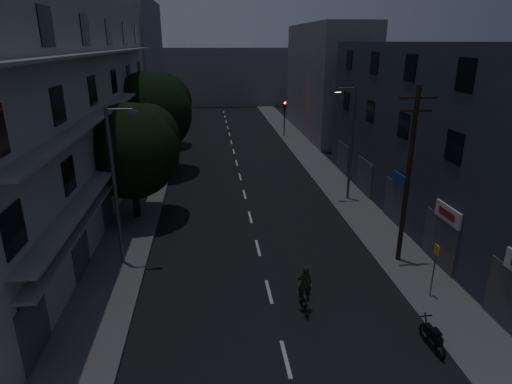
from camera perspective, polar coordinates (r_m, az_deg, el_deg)
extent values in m
plane|color=black|center=(37.32, -2.19, 2.26)|extent=(160.00, 160.00, 0.00)
cube|color=#565659|center=(37.55, -13.69, 1.94)|extent=(3.00, 90.00, 0.15)
cube|color=#565659|center=(38.53, 9.01, 2.71)|extent=(3.00, 90.00, 0.15)
cube|color=beige|center=(16.89, 4.00, -21.29)|extent=(0.15, 2.00, 0.01)
cube|color=beige|center=(20.46, 1.74, -13.12)|extent=(0.15, 2.00, 0.01)
cube|color=beige|center=(24.34, 0.26, -7.45)|extent=(0.15, 2.00, 0.01)
cube|color=beige|center=(28.40, -0.78, -3.36)|extent=(0.15, 2.00, 0.01)
cube|color=beige|center=(32.58, -1.54, -0.31)|extent=(0.15, 2.00, 0.01)
cube|color=beige|center=(36.84, -2.14, 2.04)|extent=(0.15, 2.00, 0.01)
cube|color=beige|center=(41.14, -2.61, 3.91)|extent=(0.15, 2.00, 0.01)
cube|color=beige|center=(45.49, -2.99, 5.41)|extent=(0.15, 2.00, 0.01)
cube|color=beige|center=(49.86, -3.30, 6.66)|extent=(0.15, 2.00, 0.01)
cube|color=beige|center=(54.25, -3.57, 7.70)|extent=(0.15, 2.00, 0.01)
cube|color=beige|center=(58.66, -3.80, 8.59)|extent=(0.15, 2.00, 0.01)
cube|color=beige|center=(63.08, -4.00, 9.35)|extent=(0.15, 2.00, 0.01)
cube|color=beige|center=(67.52, -4.17, 10.01)|extent=(0.15, 2.00, 0.01)
cube|color=beige|center=(71.96, -4.32, 10.59)|extent=(0.15, 2.00, 0.01)
cube|color=#A5A6A1|center=(30.37, -24.89, 10.09)|extent=(6.00, 36.00, 14.00)
cube|color=black|center=(17.53, -27.82, -14.03)|extent=(0.06, 1.60, 1.60)
cube|color=black|center=(22.50, -22.58, -5.78)|extent=(0.06, 1.60, 1.60)
cube|color=black|center=(27.87, -19.39, -0.57)|extent=(0.06, 1.60, 1.60)
cube|color=black|center=(33.46, -17.26, 2.93)|extent=(0.06, 1.60, 1.60)
cube|color=black|center=(39.17, -15.73, 5.41)|extent=(0.06, 1.60, 1.60)
cube|color=black|center=(44.96, -14.59, 7.26)|extent=(0.06, 1.60, 1.60)
cube|color=black|center=(16.12, -29.59, -4.39)|extent=(0.06, 1.60, 1.60)
cube|color=black|center=(21.42, -23.68, 2.02)|extent=(0.06, 1.60, 1.60)
cube|color=black|center=(27.01, -20.15, 5.82)|extent=(0.06, 1.60, 1.60)
cube|color=black|center=(32.75, -17.82, 8.30)|extent=(0.06, 1.60, 1.60)
cube|color=black|center=(38.56, -16.17, 10.02)|extent=(0.06, 1.60, 1.60)
cube|color=black|center=(44.43, -14.94, 11.29)|extent=(0.06, 1.60, 1.60)
cube|color=black|center=(20.78, -24.88, 10.46)|extent=(0.06, 1.60, 1.60)
cube|color=black|center=(26.50, -20.96, 12.54)|extent=(0.06, 1.60, 1.60)
cube|color=black|center=(32.33, -18.41, 13.86)|extent=(0.06, 1.60, 1.60)
cube|color=black|center=(38.21, -16.63, 14.75)|extent=(0.06, 1.60, 1.60)
cube|color=black|center=(44.12, -15.31, 15.40)|extent=(0.06, 1.60, 1.60)
cube|color=black|center=(20.62, -26.20, 19.22)|extent=(0.06, 1.60, 1.60)
cube|color=black|center=(26.38, -21.84, 19.43)|extent=(0.06, 1.60, 1.60)
cube|color=black|center=(32.23, -19.05, 19.50)|extent=(0.06, 1.60, 1.60)
cube|color=black|center=(38.12, -17.11, 19.53)|extent=(0.06, 1.60, 1.60)
cube|color=black|center=(44.05, -15.70, 19.54)|extent=(0.06, 1.60, 1.60)
cube|color=gray|center=(30.02, -17.73, 5.00)|extent=(1.00, 32.40, 0.12)
cube|color=gray|center=(29.44, -18.37, 11.04)|extent=(1.00, 32.40, 0.12)
cube|color=gray|center=(29.20, -19.06, 17.24)|extent=(1.00, 32.40, 0.12)
cube|color=gray|center=(30.26, -17.74, 3.35)|extent=(0.80, 32.40, 0.12)
cube|color=#424247|center=(17.85, -27.48, -15.66)|extent=(0.06, 2.40, 2.40)
cube|color=#424247|center=(22.74, -22.36, -7.15)|extent=(0.06, 2.40, 2.40)
cube|color=#424247|center=(28.07, -19.24, -1.72)|extent=(0.06, 2.40, 2.40)
cube|color=#424247|center=(33.63, -17.14, 1.95)|extent=(0.06, 2.40, 2.40)
cube|color=#424247|center=(39.31, -15.64, 4.56)|extent=(0.06, 2.40, 2.40)
cube|color=#424247|center=(45.08, -14.51, 6.51)|extent=(0.06, 2.40, 2.40)
cube|color=#2E323E|center=(29.05, 23.95, 6.84)|extent=(6.00, 28.00, 11.00)
cube|color=black|center=(22.33, 24.92, 5.44)|extent=(0.06, 1.40, 1.50)
cube|color=black|center=(27.07, 19.09, 8.36)|extent=(0.06, 1.40, 1.50)
cube|color=black|center=(32.06, 14.99, 10.34)|extent=(0.06, 1.40, 1.50)
cube|color=black|center=(37.19, 11.97, 11.76)|extent=(0.06, 1.40, 1.50)
cube|color=black|center=(21.87, 26.17, 13.83)|extent=(0.06, 1.40, 1.50)
cube|color=black|center=(26.70, 19.89, 15.31)|extent=(0.06, 1.40, 1.50)
cube|color=black|center=(31.74, 15.52, 16.22)|extent=(0.06, 1.40, 1.50)
cube|color=black|center=(36.92, 12.34, 16.83)|extent=(0.06, 1.40, 1.50)
cube|color=#424247|center=(19.86, 30.91, -12.58)|extent=(0.06, 3.00, 2.60)
cube|color=#424247|center=(23.84, 23.24, -6.03)|extent=(0.06, 3.00, 2.60)
cube|color=#424247|center=(28.34, 17.99, -1.38)|extent=(0.06, 3.00, 2.60)
cube|color=#424247|center=(33.14, 14.24, 1.97)|extent=(0.06, 3.00, 2.60)
cube|color=#424247|center=(38.12, 11.45, 4.45)|extent=(0.06, 3.00, 2.60)
cube|color=silver|center=(22.78, 24.24, -2.69)|extent=(0.12, 2.20, 0.80)
cube|color=#B21414|center=(22.74, 24.06, -2.70)|extent=(0.02, 1.40, 0.36)
cube|color=navy|center=(27.35, 18.64, 1.57)|extent=(0.12, 2.00, 0.70)
cube|color=slate|center=(59.41, -16.13, 15.82)|extent=(6.00, 20.00, 16.00)
cube|color=slate|center=(54.71, 9.38, 14.47)|extent=(6.00, 20.00, 13.00)
cube|color=slate|center=(80.83, -4.68, 15.12)|extent=(24.00, 8.00, 10.00)
cylinder|color=black|center=(28.54, -15.85, 0.58)|extent=(0.44, 0.44, 4.00)
sphere|color=black|center=(27.89, -16.30, 5.25)|extent=(6.00, 6.00, 6.00)
sphere|color=black|center=(28.30, -14.40, 7.19)|extent=(4.20, 4.20, 4.20)
sphere|color=black|center=(27.36, -18.14, 5.77)|extent=(3.90, 3.90, 3.90)
cylinder|color=black|center=(38.34, -13.58, 6.03)|extent=(0.44, 0.44, 4.65)
sphere|color=black|center=(37.81, -13.92, 10.14)|extent=(7.00, 7.00, 7.00)
sphere|color=black|center=(38.43, -12.28, 11.72)|extent=(4.90, 4.90, 4.90)
sphere|color=black|center=(37.18, -15.47, 10.68)|extent=(4.55, 4.55, 4.55)
cylinder|color=black|center=(48.29, -12.57, 8.36)|extent=(0.44, 0.44, 3.92)
sphere|color=black|center=(47.91, -12.78, 11.12)|extent=(5.85, 5.85, 5.85)
sphere|color=black|center=(48.45, -11.70, 12.16)|extent=(4.10, 4.10, 4.10)
sphere|color=black|center=(47.36, -13.78, 11.49)|extent=(3.80, 3.80, 3.80)
cylinder|color=black|center=(52.29, 3.79, 9.20)|extent=(0.12, 0.12, 3.20)
cube|color=black|center=(51.97, 3.84, 11.43)|extent=(0.28, 0.22, 0.90)
sphere|color=#FF0C05|center=(51.78, 3.88, 11.76)|extent=(0.22, 0.22, 0.22)
sphere|color=#3F330C|center=(51.82, 3.87, 11.44)|extent=(0.22, 0.22, 0.22)
sphere|color=black|center=(51.86, 3.86, 11.11)|extent=(0.22, 0.22, 0.22)
cylinder|color=black|center=(52.56, -10.67, 8.96)|extent=(0.12, 0.12, 3.20)
cube|color=black|center=(52.24, -10.81, 11.17)|extent=(0.28, 0.22, 0.90)
sphere|color=black|center=(52.04, -10.84, 11.51)|extent=(0.22, 0.22, 0.22)
sphere|color=#3F330C|center=(52.08, -10.82, 11.18)|extent=(0.22, 0.22, 0.22)
sphere|color=#0CFF26|center=(52.13, -10.80, 10.86)|extent=(0.22, 0.22, 0.22)
cylinder|color=slate|center=(22.08, -18.28, 0.31)|extent=(0.18, 0.18, 8.00)
cylinder|color=slate|center=(21.06, -17.79, 10.45)|extent=(1.20, 0.10, 0.10)
cube|color=slate|center=(20.98, -16.12, 10.16)|extent=(0.45, 0.25, 0.18)
cube|color=#4C4C4C|center=(20.99, -16.09, 9.89)|extent=(0.35, 0.18, 0.04)
cylinder|color=#565A5E|center=(30.97, 12.60, 6.17)|extent=(0.18, 0.18, 8.00)
cylinder|color=#565A5E|center=(30.15, 12.04, 13.39)|extent=(1.20, 0.10, 0.10)
cube|color=#565A5E|center=(29.99, 10.91, 13.15)|extent=(0.45, 0.25, 0.18)
cube|color=#FFD88C|center=(30.00, 10.89, 12.96)|extent=(0.35, 0.18, 0.04)
cylinder|color=slate|center=(41.42, -13.17, 9.41)|extent=(0.18, 0.18, 8.00)
cylinder|color=slate|center=(40.89, -12.74, 14.83)|extent=(1.20, 0.10, 0.10)
cube|color=slate|center=(40.84, -11.86, 14.68)|extent=(0.45, 0.25, 0.18)
cube|color=#4C4C4C|center=(40.85, -11.85, 14.54)|extent=(0.35, 0.18, 0.04)
cylinder|color=black|center=(22.40, 19.59, 1.78)|extent=(0.24, 0.24, 9.00)
cube|color=black|center=(21.61, 20.76, 11.67)|extent=(1.80, 0.10, 0.10)
cube|color=black|center=(21.69, 20.57, 10.11)|extent=(1.50, 0.10, 0.10)
cylinder|color=#595B60|center=(20.81, 22.60, -9.72)|extent=(0.06, 0.06, 2.50)
cube|color=yellow|center=(20.34, 22.98, -7.12)|extent=(0.05, 0.35, 0.45)
torus|color=black|center=(18.04, 23.33, -18.92)|extent=(0.13, 0.67, 0.66)
torus|color=black|center=(18.79, 21.51, -16.95)|extent=(0.13, 0.67, 0.66)
cube|color=black|center=(18.24, 22.52, -17.16)|extent=(0.27, 1.04, 0.33)
cube|color=black|center=(18.01, 22.86, -16.78)|extent=(0.30, 0.43, 0.09)
cylinder|color=black|center=(18.52, 21.75, -15.97)|extent=(0.07, 0.41, 0.79)
cube|color=black|center=(18.43, 21.72, -15.10)|extent=(0.52, 0.06, 0.04)
imported|color=black|center=(19.14, 6.40, -14.22)|extent=(0.62, 1.71, 0.89)
imported|color=black|center=(18.68, 6.50, -12.04)|extent=(0.63, 0.42, 1.70)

